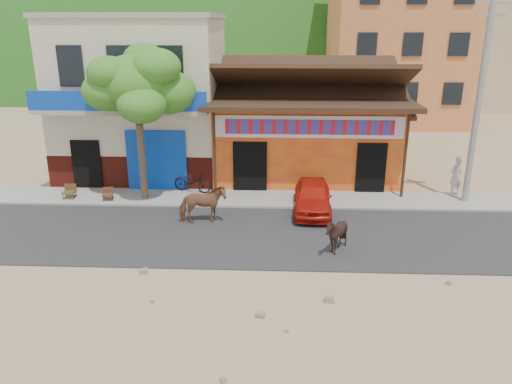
% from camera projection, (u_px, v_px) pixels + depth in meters
% --- Properties ---
extents(ground, '(120.00, 120.00, 0.00)m').
position_uv_depth(ground, '(251.00, 271.00, 14.55)').
color(ground, '#9E825B').
rests_on(ground, ground).
extents(road, '(60.00, 5.00, 0.04)m').
position_uv_depth(road, '(255.00, 235.00, 16.90)').
color(road, '#28282B').
rests_on(road, ground).
extents(sidewalk, '(60.00, 2.00, 0.12)m').
position_uv_depth(sidewalk, '(259.00, 199.00, 20.19)').
color(sidewalk, gray).
rests_on(sidewalk, ground).
extents(dance_club, '(8.00, 6.00, 3.60)m').
position_uv_depth(dance_club, '(305.00, 136.00, 23.32)').
color(dance_club, orange).
rests_on(dance_club, ground).
extents(cafe_building, '(7.00, 6.00, 7.00)m').
position_uv_depth(cafe_building, '(144.00, 98.00, 23.07)').
color(cafe_building, beige).
rests_on(cafe_building, ground).
extents(apartment_front, '(9.00, 9.00, 12.00)m').
position_uv_depth(apartment_front, '(397.00, 34.00, 34.87)').
color(apartment_front, '#CC723F').
rests_on(apartment_front, ground).
extents(apartment_rear, '(8.00, 8.00, 10.00)m').
position_uv_depth(apartment_rear, '(491.00, 45.00, 40.49)').
color(apartment_rear, tan).
rests_on(apartment_rear, ground).
extents(tree, '(3.00, 3.00, 6.00)m').
position_uv_depth(tree, '(139.00, 124.00, 19.19)').
color(tree, '#2D721E').
rests_on(tree, sidewalk).
extents(utility_pole, '(0.24, 0.24, 8.00)m').
position_uv_depth(utility_pole, '(479.00, 100.00, 18.52)').
color(utility_pole, gray).
rests_on(utility_pole, sidewalk).
extents(cow_tan, '(1.77, 1.11, 1.39)m').
position_uv_depth(cow_tan, '(203.00, 204.00, 17.69)').
color(cow_tan, brown).
rests_on(cow_tan, road).
extents(cow_dark, '(1.31, 1.23, 1.19)m').
position_uv_depth(cow_dark, '(336.00, 234.00, 15.46)').
color(cow_dark, black).
rests_on(cow_dark, road).
extents(red_car, '(1.56, 3.52, 1.18)m').
position_uv_depth(red_car, '(312.00, 197.00, 18.79)').
color(red_car, red).
rests_on(red_car, road).
extents(scooter, '(1.74, 1.05, 0.87)m').
position_uv_depth(scooter, '(192.00, 182.00, 20.73)').
color(scooter, black).
rests_on(scooter, sidewalk).
extents(pedestrian, '(0.70, 0.60, 1.63)m').
position_uv_depth(pedestrian, '(456.00, 176.00, 20.24)').
color(pedestrian, beige).
rests_on(pedestrian, sidewalk).
extents(cafe_chair_left, '(0.49, 0.49, 1.01)m').
position_uv_depth(cafe_chair_left, '(68.00, 186.00, 19.96)').
color(cafe_chair_left, '#4E351A').
rests_on(cafe_chair_left, sidewalk).
extents(cafe_chair_right, '(0.50, 0.50, 0.90)m').
position_uv_depth(cafe_chair_right, '(107.00, 189.00, 19.77)').
color(cafe_chair_right, '#4B2819').
rests_on(cafe_chair_right, sidewalk).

